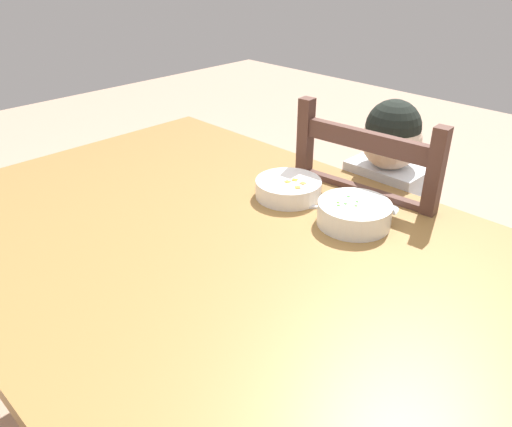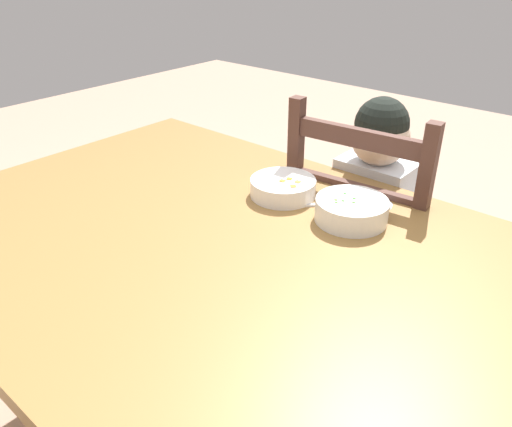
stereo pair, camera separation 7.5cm
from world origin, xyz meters
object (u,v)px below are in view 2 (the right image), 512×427
Objects in this scene: dining_table at (222,272)px; child_figure at (368,204)px; bowl_of_peas at (351,210)px; bowl_of_carrots at (283,187)px; spoon at (294,205)px; dining_chair at (364,252)px.

dining_table is 1.63× the size of child_figure.
bowl_of_peas reaches higher than bowl_of_carrots.
dining_table is at bearing -95.48° from spoon.
bowl_of_peas is (0.11, -0.29, 0.14)m from child_figure.
bowl_of_carrots is at bearing 152.22° from spoon.
dining_chair reaches higher than bowl_of_peas.
dining_table is at bearing -121.68° from bowl_of_peas.
child_figure is 5.44× the size of bowl_of_peas.
dining_table is at bearing -96.62° from child_figure.
spoon is (-0.05, -0.33, 0.28)m from dining_chair.
dining_table is 0.61m from dining_chair.
spoon is at bearing -98.19° from dining_chair.
bowl_of_carrots is at bearing 97.99° from dining_table.
dining_chair reaches higher than child_figure.
spoon is (-0.15, -0.03, -0.03)m from bowl_of_peas.
child_figure reaches higher than dining_table.
spoon reaches higher than dining_table.
child_figure is 8.35× the size of spoon.
child_figure is at bearing 70.21° from bowl_of_carrots.
bowl_of_carrots is 0.07m from spoon.
child_figure reaches higher than bowl_of_peas.
bowl_of_carrots is (-0.21, 0.00, -0.00)m from bowl_of_peas.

